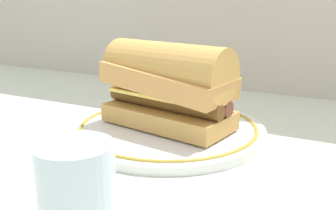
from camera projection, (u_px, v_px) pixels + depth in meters
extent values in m
plane|color=beige|center=(178.00, 142.00, 0.55)|extent=(1.50, 1.50, 0.00)
cylinder|color=white|center=(168.00, 130.00, 0.58)|extent=(0.29, 0.29, 0.01)
torus|color=#B29333|center=(168.00, 126.00, 0.58)|extent=(0.26, 0.26, 0.01)
cube|color=tan|center=(168.00, 116.00, 0.58)|extent=(0.20, 0.12, 0.03)
cylinder|color=brown|center=(163.00, 102.00, 0.56)|extent=(0.19, 0.06, 0.02)
cylinder|color=brown|center=(173.00, 99.00, 0.58)|extent=(0.19, 0.06, 0.02)
cube|color=#EFC64C|center=(168.00, 91.00, 0.57)|extent=(0.17, 0.11, 0.01)
cube|color=tan|center=(168.00, 80.00, 0.56)|extent=(0.20, 0.12, 0.05)
cylinder|color=tan|center=(168.00, 69.00, 0.56)|extent=(0.20, 0.11, 0.08)
cylinder|color=silver|center=(77.00, 195.00, 0.32)|extent=(0.06, 0.06, 0.09)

